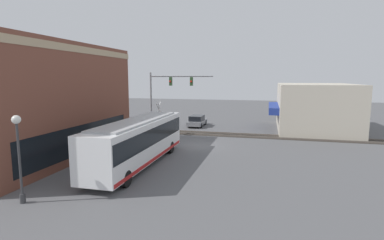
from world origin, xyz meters
name	(u,v)px	position (x,y,z in m)	size (l,w,h in m)	color
ground_plane	(199,145)	(0.00, 0.00, 0.00)	(120.00, 120.00, 0.00)	#565659
brick_building	(30,101)	(-7.15, 12.22, 4.50)	(16.16, 9.51, 9.00)	brown
shop_building	(314,107)	(11.89, -11.66, 2.82)	(13.26, 9.60, 5.64)	beige
city_bus	(138,140)	(-7.36, 2.80, 1.86)	(12.25, 2.59, 3.37)	white
traffic_signal_gantry	(167,90)	(3.63, 4.34, 5.00)	(0.42, 6.97, 6.93)	gray
crossing_signal	(159,116)	(3.25, 5.21, 2.30)	(1.41, 1.18, 3.81)	gray
streetlamp	(19,151)	(-15.07, 5.74, 2.71)	(0.44, 0.44, 4.53)	#38383A
rail_track_near	(211,134)	(6.00, 0.00, 0.03)	(2.60, 60.00, 0.15)	#332D28
parked_car_grey	(197,121)	(11.14, 2.80, 0.67)	(4.60, 1.82, 1.44)	slate
pedestrian_at_crossing	(167,129)	(3.12, 4.24, 0.83)	(0.34, 0.34, 1.64)	black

